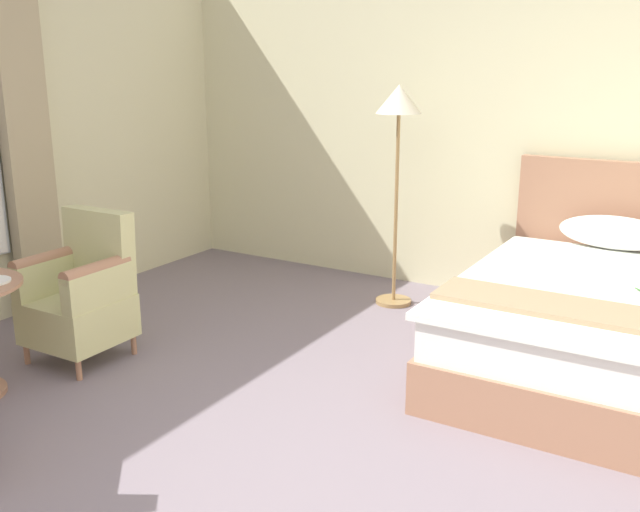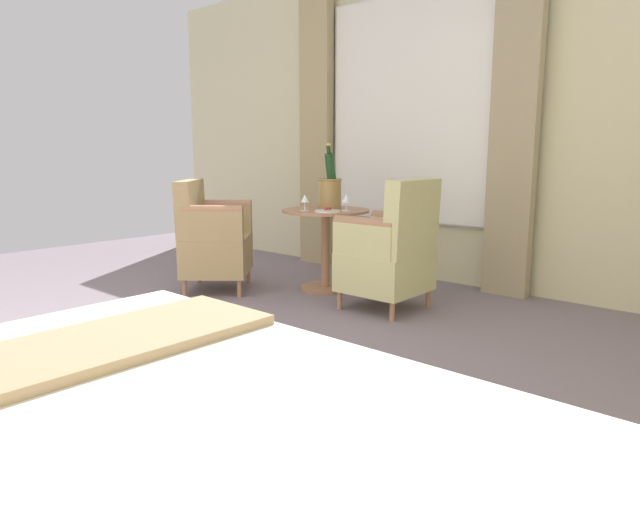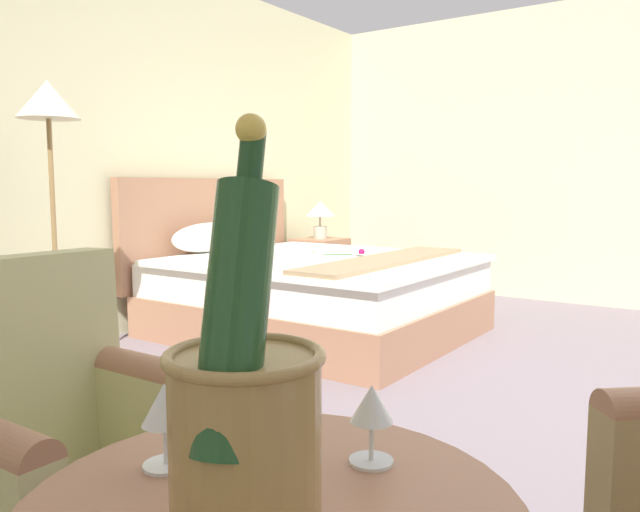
{
  "view_description": "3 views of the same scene",
  "coord_description": "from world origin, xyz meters",
  "px_view_note": "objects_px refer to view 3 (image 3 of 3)",
  "views": [
    {
      "loc": [
        1.35,
        -2.31,
        1.85
      ],
      "look_at": [
        -0.77,
        1.22,
        0.71
      ],
      "focal_mm": 40.0,
      "sensor_mm": 36.0,
      "label": 1
    },
    {
      "loc": [
        1.16,
        2.85,
        1.12
      ],
      "look_at": [
        -0.78,
        1.12,
        0.64
      ],
      "focal_mm": 32.0,
      "sensor_mm": 36.0,
      "label": 2
    },
    {
      "loc": [
        -2.92,
        -0.69,
        1.1
      ],
      "look_at": [
        -0.73,
        0.83,
        0.8
      ],
      "focal_mm": 35.0,
      "sensor_mm": 36.0,
      "label": 3
    }
  ],
  "objects_px": {
    "snack_plate": "(258,443)",
    "nightstand": "(320,269)",
    "armchair_by_window": "(61,486)",
    "bed": "(308,289)",
    "wine_glass_near_edge": "(165,409)",
    "bedside_lamp": "(320,212)",
    "wine_glass_near_bucket": "(372,409)",
    "champagne_bucket": "(244,416)",
    "floor_lamp_brass": "(49,130)"
  },
  "relations": [
    {
      "from": "champagne_bucket",
      "to": "nightstand",
      "type": "bearing_deg",
      "value": 33.78
    },
    {
      "from": "nightstand",
      "to": "wine_glass_near_edge",
      "type": "xyz_separation_m",
      "value": [
        -4.31,
        -2.7,
        0.46
      ]
    },
    {
      "from": "floor_lamp_brass",
      "to": "wine_glass_near_edge",
      "type": "bearing_deg",
      "value": -119.09
    },
    {
      "from": "wine_glass_near_bucket",
      "to": "floor_lamp_brass",
      "type": "bearing_deg",
      "value": 66.57
    },
    {
      "from": "bed",
      "to": "wine_glass_near_edge",
      "type": "bearing_deg",
      "value": -147.51
    },
    {
      "from": "bedside_lamp",
      "to": "wine_glass_near_bucket",
      "type": "distance_m",
      "value": 5.07
    },
    {
      "from": "champagne_bucket",
      "to": "armchair_by_window",
      "type": "distance_m",
      "value": 0.9
    },
    {
      "from": "champagne_bucket",
      "to": "wine_glass_near_edge",
      "type": "distance_m",
      "value": 0.26
    },
    {
      "from": "floor_lamp_brass",
      "to": "wine_glass_near_bucket",
      "type": "height_order",
      "value": "floor_lamp_brass"
    },
    {
      "from": "bedside_lamp",
      "to": "snack_plate",
      "type": "height_order",
      "value": "bedside_lamp"
    },
    {
      "from": "champagne_bucket",
      "to": "wine_glass_near_edge",
      "type": "xyz_separation_m",
      "value": [
        0.08,
        0.24,
        -0.07
      ]
    },
    {
      "from": "wine_glass_near_bucket",
      "to": "armchair_by_window",
      "type": "height_order",
      "value": "armchair_by_window"
    },
    {
      "from": "wine_glass_near_edge",
      "to": "armchair_by_window",
      "type": "xyz_separation_m",
      "value": [
        0.14,
        0.53,
        -0.34
      ]
    },
    {
      "from": "nightstand",
      "to": "wine_glass_near_bucket",
      "type": "relative_size",
      "value": 4.64
    },
    {
      "from": "bedside_lamp",
      "to": "wine_glass_near_bucket",
      "type": "bearing_deg",
      "value": -144.3
    },
    {
      "from": "wine_glass_near_bucket",
      "to": "snack_plate",
      "type": "distance_m",
      "value": 0.21
    },
    {
      "from": "snack_plate",
      "to": "nightstand",
      "type": "bearing_deg",
      "value": 33.59
    },
    {
      "from": "bed",
      "to": "bedside_lamp",
      "type": "distance_m",
      "value": 1.47
    },
    {
      "from": "nightstand",
      "to": "bedside_lamp",
      "type": "xyz_separation_m",
      "value": [
        -0.0,
        0.0,
        0.56
      ]
    },
    {
      "from": "bed",
      "to": "floor_lamp_brass",
      "type": "distance_m",
      "value": 2.12
    },
    {
      "from": "nightstand",
      "to": "snack_plate",
      "type": "bearing_deg",
      "value": -146.41
    },
    {
      "from": "snack_plate",
      "to": "champagne_bucket",
      "type": "bearing_deg",
      "value": -142.75
    },
    {
      "from": "floor_lamp_brass",
      "to": "armchair_by_window",
      "type": "distance_m",
      "value": 2.54
    },
    {
      "from": "bed",
      "to": "wine_glass_near_edge",
      "type": "relative_size",
      "value": 16.12
    },
    {
      "from": "wine_glass_near_bucket",
      "to": "armchair_by_window",
      "type": "xyz_separation_m",
      "value": [
        -0.05,
        0.79,
        -0.33
      ]
    },
    {
      "from": "champagne_bucket",
      "to": "armchair_by_window",
      "type": "height_order",
      "value": "champagne_bucket"
    },
    {
      "from": "nightstand",
      "to": "champagne_bucket",
      "type": "relative_size",
      "value": 1.13
    },
    {
      "from": "wine_glass_near_edge",
      "to": "nightstand",
      "type": "bearing_deg",
      "value": 32.06
    },
    {
      "from": "nightstand",
      "to": "wine_glass_near_bucket",
      "type": "xyz_separation_m",
      "value": [
        -4.12,
        -2.96,
        0.45
      ]
    },
    {
      "from": "bed",
      "to": "wine_glass_near_bucket",
      "type": "relative_size",
      "value": 17.02
    },
    {
      "from": "nightstand",
      "to": "wine_glass_near_edge",
      "type": "height_order",
      "value": "wine_glass_near_edge"
    },
    {
      "from": "nightstand",
      "to": "bedside_lamp",
      "type": "relative_size",
      "value": 1.64
    },
    {
      "from": "nightstand",
      "to": "wine_glass_near_edge",
      "type": "relative_size",
      "value": 4.39
    },
    {
      "from": "nightstand",
      "to": "wine_glass_near_edge",
      "type": "bearing_deg",
      "value": -147.94
    },
    {
      "from": "bedside_lamp",
      "to": "floor_lamp_brass",
      "type": "distance_m",
      "value": 2.98
    },
    {
      "from": "wine_glass_near_edge",
      "to": "champagne_bucket",
      "type": "bearing_deg",
      "value": -109.1
    },
    {
      "from": "floor_lamp_brass",
      "to": "wine_glass_near_bucket",
      "type": "relative_size",
      "value": 13.11
    },
    {
      "from": "nightstand",
      "to": "armchair_by_window",
      "type": "bearing_deg",
      "value": -152.47
    },
    {
      "from": "floor_lamp_brass",
      "to": "armchair_by_window",
      "type": "relative_size",
      "value": 1.79
    },
    {
      "from": "bed",
      "to": "armchair_by_window",
      "type": "bearing_deg",
      "value": -153.84
    },
    {
      "from": "bedside_lamp",
      "to": "armchair_by_window",
      "type": "distance_m",
      "value": 4.72
    },
    {
      "from": "bedside_lamp",
      "to": "champagne_bucket",
      "type": "height_order",
      "value": "champagne_bucket"
    },
    {
      "from": "bed",
      "to": "nightstand",
      "type": "relative_size",
      "value": 3.67
    },
    {
      "from": "floor_lamp_brass",
      "to": "bedside_lamp",
      "type": "bearing_deg",
      "value": 3.92
    },
    {
      "from": "bedside_lamp",
      "to": "wine_glass_near_bucket",
      "type": "xyz_separation_m",
      "value": [
        -4.12,
        -2.96,
        -0.1
      ]
    },
    {
      "from": "bed",
      "to": "champagne_bucket",
      "type": "distance_m",
      "value": 3.95
    },
    {
      "from": "bed",
      "to": "bedside_lamp",
      "type": "xyz_separation_m",
      "value": [
        1.18,
        0.7,
        0.53
      ]
    },
    {
      "from": "bedside_lamp",
      "to": "armchair_by_window",
      "type": "xyz_separation_m",
      "value": [
        -4.17,
        -2.17,
        -0.44
      ]
    },
    {
      "from": "nightstand",
      "to": "armchair_by_window",
      "type": "xyz_separation_m",
      "value": [
        -4.17,
        -2.17,
        0.12
      ]
    },
    {
      "from": "bedside_lamp",
      "to": "champagne_bucket",
      "type": "relative_size",
      "value": 0.69
    }
  ]
}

